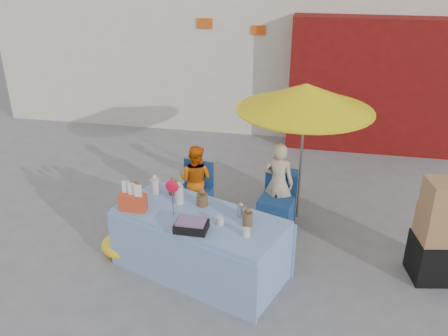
% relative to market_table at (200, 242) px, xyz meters
% --- Properties ---
extents(ground, '(80.00, 80.00, 0.00)m').
position_rel_market_table_xyz_m(ground, '(0.15, 0.39, -0.42)').
color(ground, slate).
rests_on(ground, ground).
extents(market_table, '(2.34, 1.67, 1.29)m').
position_rel_market_table_xyz_m(market_table, '(0.00, 0.00, 0.00)').
color(market_table, '#88A3DA').
rests_on(market_table, ground).
extents(chair_left, '(0.55, 0.55, 0.85)m').
position_rel_market_table_xyz_m(chair_left, '(-0.41, 1.28, -0.16)').
color(chair_left, navy).
rests_on(chair_left, ground).
extents(chair_right, '(0.55, 0.55, 0.85)m').
position_rel_market_table_xyz_m(chair_right, '(0.84, 1.28, -0.16)').
color(chair_right, navy).
rests_on(chair_right, ground).
extents(vendor_orange, '(0.61, 0.51, 1.11)m').
position_rel_market_table_xyz_m(vendor_orange, '(-0.41, 1.42, 0.14)').
color(vendor_orange, orange).
rests_on(vendor_orange, ground).
extents(vendor_beige, '(0.50, 0.37, 1.25)m').
position_rel_market_table_xyz_m(vendor_beige, '(0.84, 1.42, 0.21)').
color(vendor_beige, beige).
rests_on(vendor_beige, ground).
extents(umbrella, '(1.90, 1.90, 2.09)m').
position_rel_market_table_xyz_m(umbrella, '(1.14, 1.57, 1.47)').
color(umbrella, gray).
rests_on(umbrella, ground).
extents(box_stack, '(0.68, 0.59, 1.34)m').
position_rel_market_table_xyz_m(box_stack, '(2.90, 0.44, 0.20)').
color(box_stack, black).
rests_on(box_stack, ground).
extents(tarp_bundle, '(0.82, 0.75, 0.30)m').
position_rel_market_table_xyz_m(tarp_bundle, '(-1.05, 0.12, -0.27)').
color(tarp_bundle, yellow).
rests_on(tarp_bundle, ground).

